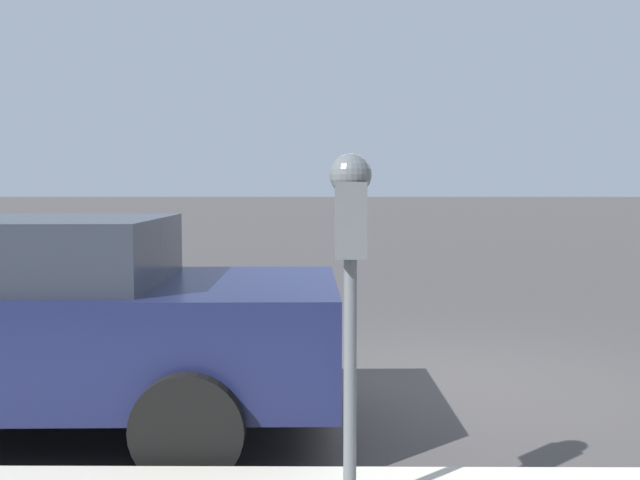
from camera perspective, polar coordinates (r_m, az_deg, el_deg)
The scene contains 2 objects.
ground_plane at distance 6.40m, azimuth 9.85°, elevation -11.04°, with size 220.00×220.00×0.00m, color #3D3A3A.
parking_meter at distance 3.37m, azimuth 2.33°, elevation 0.07°, with size 0.21×0.19×1.64m.
Camera 1 is at (-6.09, 1.03, 1.67)m, focal length 42.00 mm.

